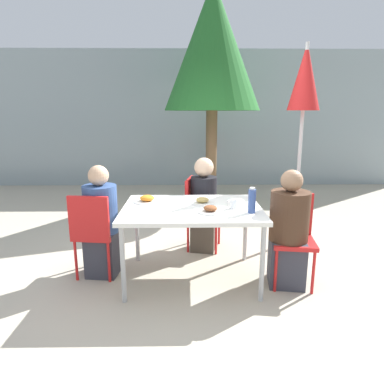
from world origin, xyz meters
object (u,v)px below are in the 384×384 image
Objects in this scene: bottle at (252,201)px; person_left at (101,224)px; person_right at (288,233)px; person_far at (204,206)px; drinking_cup at (233,204)px; salad_bowl at (236,202)px; closed_umbrella at (304,89)px; tree_behind_left at (213,48)px; chair_right at (292,231)px; chair_far at (198,207)px; chair_left at (94,229)px.

person_left is at bearing 167.60° from bottle.
person_right is 0.51m from bottle.
person_far is 0.88m from drinking_cup.
bottle reaches higher than salad_bowl.
closed_umbrella is at bearing 113.54° from person_far.
tree_behind_left is (-0.04, 2.85, 1.94)m from salad_bowl.
chair_right is 1.25m from chair_far.
person_far is at bearing -36.27° from chair_right.
salad_bowl is (-0.55, 0.14, 0.26)m from chair_right.
chair_right is at bearing -122.03° from person_right.
drinking_cup is (-0.53, 0.07, 0.27)m from person_right.
person_right is (1.84, -0.25, -0.01)m from person_left.
tree_behind_left reaches higher than chair_left.
tree_behind_left is (0.24, 2.18, 2.16)m from person_far.
chair_left and chair_far have the same top height.
drinking_cup is at bearing 28.24° from person_far.
tree_behind_left reaches higher than closed_umbrella.
chair_left is 1.00× the size of chair_right.
person_left is 3.79m from tree_behind_left.
closed_umbrella is at bearing 48.04° from drinking_cup.
salad_bowl is at bearing -6.07° from chair_right.
chair_far is 0.36× the size of closed_umbrella.
person_far reaches higher than chair_far.
closed_umbrella reaches higher than chair_far.
chair_right is 0.77× the size of person_far.
salad_bowl is (1.42, 0.04, 0.26)m from chair_left.
chair_left is 1.41m from drinking_cup.
person_left is at bearing 178.42° from salad_bowl.
chair_right is at bearing -78.89° from tree_behind_left.
person_left is 12.87× the size of drinking_cup.
chair_left is 9.86× the size of drinking_cup.
chair_right is at bearing 18.56° from bottle.
chair_far is 3.72× the size of bottle.
person_left is 6.80× the size of salad_bowl.
salad_bowl is at bearing -89.18° from tree_behind_left.
closed_umbrella is (2.28, 0.89, 1.39)m from person_left.
person_far is 0.77m from salad_bowl.
chair_far is 3.06m from tree_behind_left.
bottle reaches higher than drinking_cup.
chair_left is at bearing -46.51° from person_far.
closed_umbrella is 14.51× the size of salad_bowl.
person_right is 1.17m from person_far.
person_left reaches higher than chair_far.
person_right is 12.78× the size of drinking_cup.
drinking_cup is (-0.15, 0.15, -0.07)m from bottle.
person_far is at bearing 112.19° from bottle.
chair_right is at bearing 0.04° from drinking_cup.
chair_left is 1.44m from salad_bowl.
person_right is 1.27m from chair_far.
tree_behind_left is at bearing -176.91° from chair_far.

